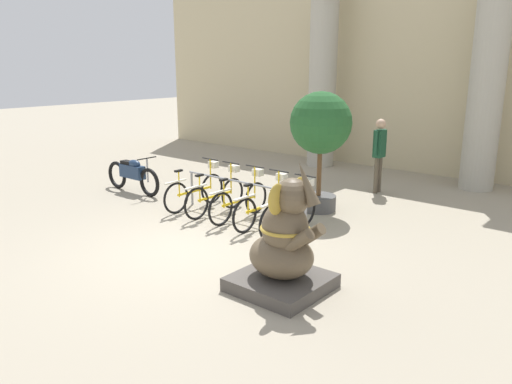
% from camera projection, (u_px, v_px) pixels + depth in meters
% --- Properties ---
extents(ground_plane, '(60.00, 60.00, 0.00)m').
position_uv_depth(ground_plane, '(192.00, 250.00, 8.53)').
color(ground_plane, '#9E937F').
extents(building_facade, '(20.00, 0.20, 6.00)m').
position_uv_depth(building_facade, '(412.00, 67.00, 14.15)').
color(building_facade, '#C6B78E').
rests_on(building_facade, ground_plane).
extents(column_left, '(1.03, 1.03, 5.16)m').
position_uv_depth(column_left, '(323.00, 79.00, 14.97)').
color(column_left, '#ADA899').
rests_on(column_left, ground_plane).
extents(column_right, '(1.03, 1.03, 5.16)m').
position_uv_depth(column_right, '(487.00, 84.00, 12.05)').
color(column_right, '#ADA899').
rests_on(column_right, ground_plane).
extents(bike_rack, '(3.19, 0.05, 0.77)m').
position_uv_depth(bike_rack, '(243.00, 190.00, 10.17)').
color(bike_rack, gray).
rests_on(bike_rack, ground_plane).
extents(bicycle_0, '(0.48, 1.75, 1.04)m').
position_uv_depth(bicycle_0, '(196.00, 190.00, 10.94)').
color(bicycle_0, black).
rests_on(bicycle_0, ground_plane).
extents(bicycle_1, '(0.48, 1.75, 1.04)m').
position_uv_depth(bicycle_1, '(216.00, 195.00, 10.53)').
color(bicycle_1, black).
rests_on(bicycle_1, ground_plane).
extents(bicycle_2, '(0.48, 1.75, 1.04)m').
position_uv_depth(bicycle_2, '(240.00, 200.00, 10.15)').
color(bicycle_2, black).
rests_on(bicycle_2, ground_plane).
extents(bicycle_3, '(0.48, 1.75, 1.04)m').
position_uv_depth(bicycle_3, '(264.00, 206.00, 9.73)').
color(bicycle_3, black).
rests_on(bicycle_3, ground_plane).
extents(bicycle_4, '(0.48, 1.75, 1.04)m').
position_uv_depth(bicycle_4, '(290.00, 212.00, 9.31)').
color(bicycle_4, black).
rests_on(bicycle_4, ground_plane).
extents(elephant_statue, '(1.22, 1.22, 1.91)m').
position_uv_depth(elephant_statue, '(284.00, 247.00, 6.89)').
color(elephant_statue, '#4C4742').
rests_on(elephant_statue, ground_plane).
extents(motorcycle, '(1.99, 0.55, 0.94)m').
position_uv_depth(motorcycle, '(133.00, 174.00, 12.23)').
color(motorcycle, black).
rests_on(motorcycle, ground_plane).
extents(person_pedestrian, '(0.24, 0.47, 1.81)m').
position_uv_depth(person_pedestrian, '(379.00, 148.00, 12.06)').
color(person_pedestrian, brown).
rests_on(person_pedestrian, ground_plane).
extents(potted_tree, '(1.30, 1.30, 2.55)m').
position_uv_depth(potted_tree, '(321.00, 130.00, 10.42)').
color(potted_tree, '#4C4C4C').
rests_on(potted_tree, ground_plane).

